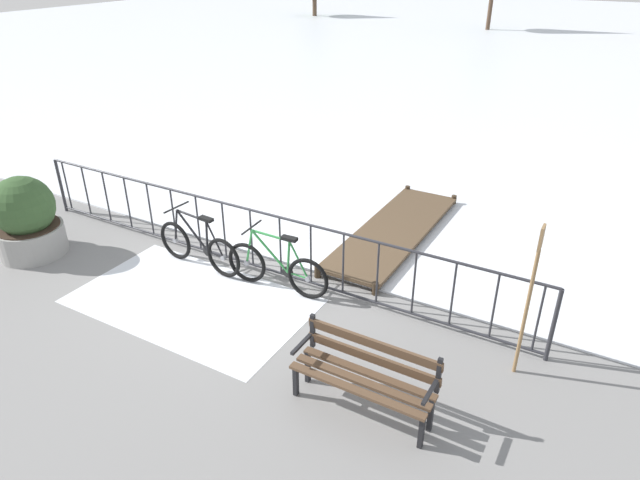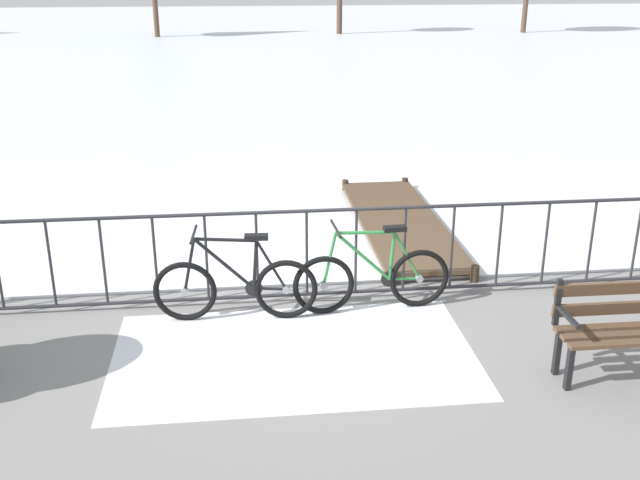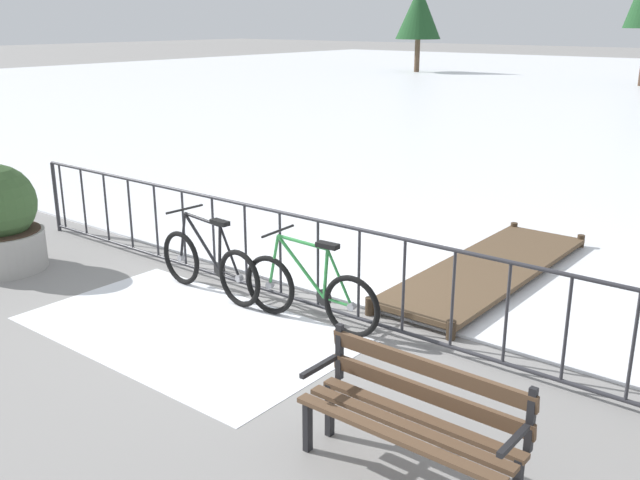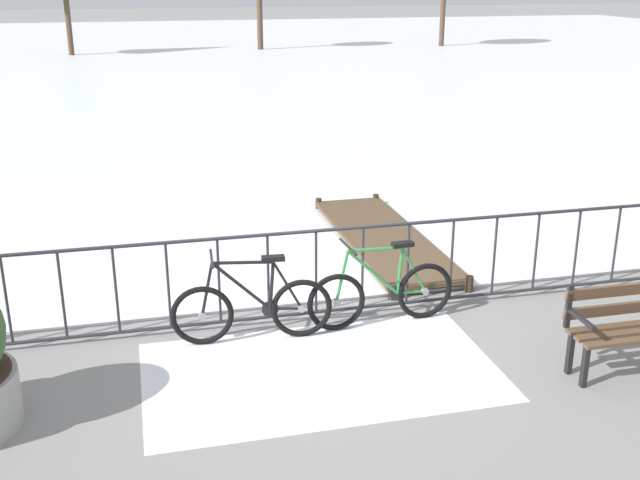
# 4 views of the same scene
# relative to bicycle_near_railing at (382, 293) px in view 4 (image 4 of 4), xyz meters

# --- Properties ---
(ground_plane) EXTENTS (160.00, 160.00, 0.00)m
(ground_plane) POSITION_rel_bicycle_near_railing_xyz_m (-0.67, 0.31, -0.37)
(ground_plane) COLOR gray
(frozen_pond) EXTENTS (80.00, 56.00, 0.03)m
(frozen_pond) POSITION_rel_bicycle_near_railing_xyz_m (-0.67, 28.71, -0.35)
(frozen_pond) COLOR white
(frozen_pond) RESTS_ON ground
(snow_patch) EXTENTS (3.46, 2.02, 0.01)m
(snow_patch) POSITION_rel_bicycle_near_railing_xyz_m (-0.92, -0.89, -0.36)
(snow_patch) COLOR white
(snow_patch) RESTS_ON ground
(railing_fence) EXTENTS (9.06, 0.06, 1.07)m
(railing_fence) POSITION_rel_bicycle_near_railing_xyz_m (-0.67, 0.31, 0.19)
(railing_fence) COLOR #2D2D33
(railing_fence) RESTS_ON ground
(bicycle_near_railing) EXTENTS (1.71, 0.52, 0.97)m
(bicycle_near_railing) POSITION_rel_bicycle_near_railing_xyz_m (0.00, 0.00, 0.00)
(bicycle_near_railing) COLOR black
(bicycle_near_railing) RESTS_ON ground
(bicycle_second) EXTENTS (1.71, 0.52, 0.97)m
(bicycle_second) POSITION_rel_bicycle_near_railing_xyz_m (-1.45, -0.06, 0.00)
(bicycle_second) COLOR black
(bicycle_second) RESTS_ON ground
(wooden_dock) EXTENTS (1.10, 3.85, 0.20)m
(wooden_dock) POSITION_rel_bicycle_near_railing_xyz_m (0.84, 2.48, -0.25)
(wooden_dock) COLOR brown
(wooden_dock) RESTS_ON ground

